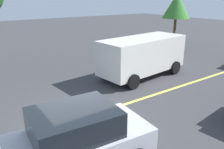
{
  "coord_description": "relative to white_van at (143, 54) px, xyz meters",
  "views": [
    {
      "loc": [
        -3.19,
        -6.89,
        4.35
      ],
      "look_at": [
        2.16,
        0.74,
        1.16
      ],
      "focal_mm": 36.88,
      "sensor_mm": 36.0,
      "label": 1
    }
  ],
  "objects": [
    {
      "name": "ground_plane",
      "position": [
        -5.38,
        -2.35,
        -1.27
      ],
      "size": [
        80.0,
        80.0,
        0.0
      ],
      "primitive_type": "plane",
      "color": "#38383A"
    },
    {
      "name": "lane_marking_centre",
      "position": [
        -2.38,
        -2.35,
        -1.26
      ],
      "size": [
        28.0,
        0.16,
        0.01
      ],
      "primitive_type": "cube",
      "color": "#E0D14C"
    },
    {
      "name": "white_van",
      "position": [
        0.0,
        0.0,
        0.0
      ],
      "size": [
        5.38,
        2.71,
        2.2
      ],
      "color": "silver",
      "rests_on": "ground_plane"
    },
    {
      "name": "car_silver_mid_road",
      "position": [
        -6.59,
        -4.49,
        -0.43
      ],
      "size": [
        4.57,
        2.36,
        1.67
      ],
      "color": "#B7BABF",
      "rests_on": "ground_plane"
    },
    {
      "name": "tree_left_verge",
      "position": [
        7.42,
        4.12,
        2.3
      ],
      "size": [
        2.32,
        2.32,
        4.63
      ],
      "color": "#513823",
      "rests_on": "ground_plane"
    }
  ]
}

